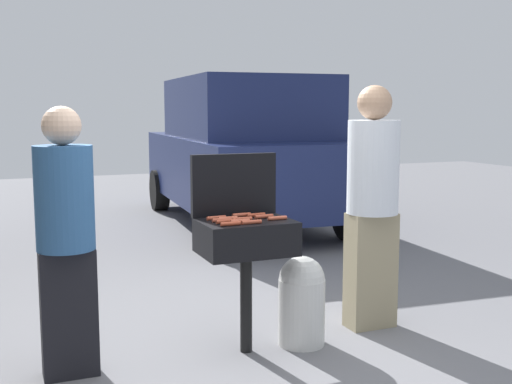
% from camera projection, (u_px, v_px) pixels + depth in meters
% --- Properties ---
extents(ground_plane, '(24.00, 24.00, 0.00)m').
position_uv_depth(ground_plane, '(242.00, 365.00, 4.01)').
color(ground_plane, slate).
extents(bbq_grill, '(0.60, 0.44, 0.89)m').
position_uv_depth(bbq_grill, '(246.00, 242.00, 4.14)').
color(bbq_grill, black).
rests_on(bbq_grill, ground).
extents(grill_lid_open, '(0.60, 0.05, 0.42)m').
position_uv_depth(grill_lid_open, '(234.00, 185.00, 4.29)').
color(grill_lid_open, black).
rests_on(grill_lid_open, bbq_grill).
extents(hot_dog_0, '(0.13, 0.03, 0.03)m').
position_uv_depth(hot_dog_0, '(240.00, 221.00, 4.01)').
color(hot_dog_0, '#C6593D').
rests_on(hot_dog_0, bbq_grill).
extents(hot_dog_1, '(0.13, 0.04, 0.03)m').
position_uv_depth(hot_dog_1, '(228.00, 218.00, 4.12)').
color(hot_dog_1, '#C6593D').
rests_on(hot_dog_1, bbq_grill).
extents(hot_dog_2, '(0.13, 0.03, 0.03)m').
position_uv_depth(hot_dog_2, '(242.00, 219.00, 4.09)').
color(hot_dog_2, '#B74C33').
rests_on(hot_dog_2, bbq_grill).
extents(hot_dog_3, '(0.13, 0.03, 0.03)m').
position_uv_depth(hot_dog_3, '(252.00, 222.00, 3.98)').
color(hot_dog_3, '#B74C33').
rests_on(hot_dog_3, bbq_grill).
extents(hot_dog_4, '(0.13, 0.03, 0.03)m').
position_uv_depth(hot_dog_4, '(264.00, 216.00, 4.19)').
color(hot_dog_4, '#B74C33').
rests_on(hot_dog_4, bbq_grill).
extents(hot_dog_5, '(0.13, 0.03, 0.03)m').
position_uv_depth(hot_dog_5, '(256.00, 215.00, 4.25)').
color(hot_dog_5, '#AD4228').
rests_on(hot_dog_5, bbq_grill).
extents(hot_dog_6, '(0.13, 0.03, 0.03)m').
position_uv_depth(hot_dog_6, '(222.00, 220.00, 4.06)').
color(hot_dog_6, '#B74C33').
rests_on(hot_dog_6, bbq_grill).
extents(hot_dog_7, '(0.13, 0.03, 0.03)m').
position_uv_depth(hot_dog_7, '(242.00, 215.00, 4.25)').
color(hot_dog_7, '#B74C33').
rests_on(hot_dog_7, bbq_grill).
extents(hot_dog_8, '(0.13, 0.03, 0.03)m').
position_uv_depth(hot_dog_8, '(231.00, 224.00, 3.93)').
color(hot_dog_8, '#AD4228').
rests_on(hot_dog_8, bbq_grill).
extents(hot_dog_9, '(0.13, 0.03, 0.03)m').
position_uv_depth(hot_dog_9, '(216.00, 218.00, 4.14)').
color(hot_dog_9, '#B74C33').
rests_on(hot_dog_9, bbq_grill).
extents(hot_dog_10, '(0.13, 0.03, 0.03)m').
position_uv_depth(hot_dog_10, '(277.00, 218.00, 4.13)').
color(hot_dog_10, '#C6593D').
rests_on(hot_dog_10, bbq_grill).
extents(hot_dog_11, '(0.13, 0.04, 0.03)m').
position_uv_depth(hot_dog_11, '(226.00, 221.00, 4.01)').
color(hot_dog_11, '#AD4228').
rests_on(hot_dog_11, bbq_grill).
extents(propane_tank, '(0.32, 0.32, 0.62)m').
position_uv_depth(propane_tank, '(302.00, 299.00, 4.32)').
color(propane_tank, silver).
rests_on(propane_tank, ground).
extents(person_left, '(0.34, 0.34, 1.63)m').
position_uv_depth(person_left, '(66.00, 233.00, 3.74)').
color(person_left, black).
rests_on(person_left, ground).
extents(person_right, '(0.37, 0.37, 1.78)m').
position_uv_depth(person_right, '(372.00, 198.00, 4.60)').
color(person_right, gray).
rests_on(person_right, ground).
extents(parked_minivan, '(2.26, 4.51, 2.02)m').
position_uv_depth(parked_minivan, '(244.00, 151.00, 8.80)').
color(parked_minivan, navy).
rests_on(parked_minivan, ground).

